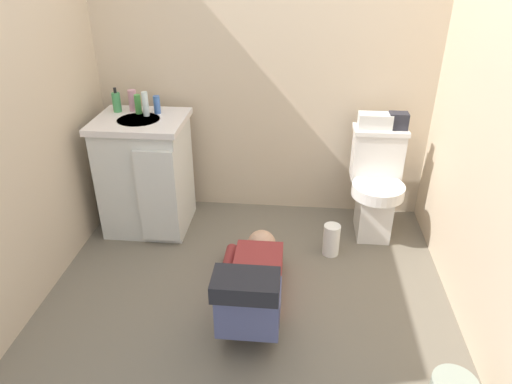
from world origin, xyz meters
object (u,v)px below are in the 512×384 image
at_px(bottle_pink, 133,100).
at_px(bottle_clear, 145,104).
at_px(vanity_cabinet, 146,173).
at_px(faucet, 145,104).
at_px(paper_towel_roll, 331,240).
at_px(tissue_box, 375,121).
at_px(soap_dispenser, 117,102).
at_px(toiletry_bag, 398,121).
at_px(bottle_blue, 157,105).
at_px(bottle_green, 138,104).
at_px(toilet, 376,185).
at_px(person_plumber, 253,285).

bearing_deg(bottle_pink, bottle_clear, -39.77).
xyz_separation_m(vanity_cabinet, faucet, (-0.00, 0.15, 0.45)).
bearing_deg(faucet, vanity_cabinet, -88.69).
relative_size(faucet, paper_towel_roll, 0.46).
bearing_deg(tissue_box, faucet, -179.38).
bearing_deg(faucet, soap_dispenser, -173.99).
distance_m(tissue_box, bottle_pink, 1.65).
relative_size(toiletry_bag, bottle_blue, 1.03).
bearing_deg(bottle_green, toilet, -0.99).
height_order(bottle_pink, bottle_green, bottle_pink).
relative_size(soap_dispenser, bottle_green, 1.28).
relative_size(soap_dispenser, bottle_clear, 1.02).
xyz_separation_m(bottle_pink, bottle_blue, (0.18, -0.04, -0.01)).
bearing_deg(bottle_green, paper_towel_roll, -14.62).
distance_m(tissue_box, bottle_clear, 1.53).
relative_size(vanity_cabinet, tissue_box, 3.73).
distance_m(tissue_box, soap_dispenser, 1.75).
height_order(toiletry_bag, bottle_green, bottle_green).
relative_size(vanity_cabinet, bottle_green, 6.30).
relative_size(person_plumber, toiletry_bag, 8.59).
relative_size(tissue_box, toiletry_bag, 1.77).
height_order(toilet, vanity_cabinet, vanity_cabinet).
distance_m(soap_dispenser, bottle_blue, 0.28).
relative_size(person_plumber, bottle_blue, 8.87).
xyz_separation_m(faucet, person_plumber, (0.84, -0.98, -0.69)).
relative_size(soap_dispenser, paper_towel_roll, 0.76).
distance_m(faucet, bottle_pink, 0.09).
height_order(person_plumber, bottle_pink, bottle_pink).
distance_m(toilet, bottle_green, 1.71).
xyz_separation_m(vanity_cabinet, soap_dispenser, (-0.19, 0.13, 0.47)).
bearing_deg(bottle_clear, paper_towel_roll, -13.62).
bearing_deg(bottle_pink, vanity_cabinet, -60.32).
bearing_deg(bottle_green, bottle_clear, -31.77).
bearing_deg(bottle_pink, faucet, -9.82).
xyz_separation_m(bottle_green, paper_towel_roll, (1.33, -0.35, -0.78)).
bearing_deg(bottle_pink, bottle_blue, -13.49).
relative_size(toilet, bottle_blue, 6.25).
relative_size(vanity_cabinet, bottle_clear, 5.04).
height_order(bottle_green, paper_towel_roll, bottle_green).
bearing_deg(toilet, bottle_green, 179.01).
distance_m(toilet, tissue_box, 0.44).
bearing_deg(paper_towel_roll, soap_dispenser, 165.95).
xyz_separation_m(bottle_pink, bottle_clear, (0.12, -0.10, 0.01)).
xyz_separation_m(person_plumber, toiletry_bag, (0.87, 1.00, 0.63)).
bearing_deg(bottle_clear, toiletry_bag, 3.52).
bearing_deg(toilet, paper_towel_roll, -133.20).
bearing_deg(soap_dispenser, bottle_blue, -1.64).
bearing_deg(toiletry_bag, paper_towel_roll, -134.65).
bearing_deg(bottle_green, soap_dispenser, 170.87).
height_order(faucet, toiletry_bag, faucet).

